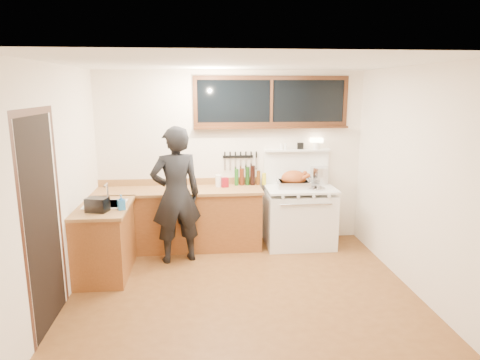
{
  "coord_description": "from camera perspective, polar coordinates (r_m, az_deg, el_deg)",
  "views": [
    {
      "loc": [
        -0.46,
        -4.66,
        2.35
      ],
      "look_at": [
        0.05,
        0.85,
        1.15
      ],
      "focal_mm": 32.0,
      "sensor_mm": 36.0,
      "label": 1
    }
  ],
  "objects": [
    {
      "name": "knife_strip",
      "position": [
        6.5,
        -0.09,
        3.03
      ],
      "size": [
        0.52,
        0.03,
        0.28
      ],
      "color": "black",
      "rests_on": "room_shell"
    },
    {
      "name": "man",
      "position": [
        5.81,
        -8.52,
        -2.01
      ],
      "size": [
        0.78,
        0.61,
        1.86
      ],
      "color": "black",
      "rests_on": "ground"
    },
    {
      "name": "vintage_stove",
      "position": [
        6.52,
        7.92,
        -4.66
      ],
      "size": [
        1.02,
        0.74,
        1.59
      ],
      "color": "white",
      "rests_on": "ground"
    },
    {
      "name": "coffee_tin",
      "position": [
        6.34,
        -2.04,
        -0.32
      ],
      "size": [
        0.11,
        0.1,
        0.14
      ],
      "color": "maroon",
      "rests_on": "counter_back"
    },
    {
      "name": "pitcher",
      "position": [
        6.37,
        -2.88,
        -0.12
      ],
      "size": [
        0.12,
        0.12,
        0.18
      ],
      "color": "white",
      "rests_on": "counter_back"
    },
    {
      "name": "room_shell",
      "position": [
        4.73,
        0.34,
        3.73
      ],
      "size": [
        4.1,
        3.6,
        2.65
      ],
      "color": "white",
      "rests_on": "ground"
    },
    {
      "name": "cutting_board",
      "position": [
        6.2,
        -8.11,
        -0.92
      ],
      "size": [
        0.4,
        0.34,
        0.13
      ],
      "color": "olive",
      "rests_on": "counter_back"
    },
    {
      "name": "stockpot",
      "position": [
        6.65,
        10.55,
        0.6
      ],
      "size": [
        0.3,
        0.3,
        0.27
      ],
      "color": "silver",
      "rests_on": "vintage_stove"
    },
    {
      "name": "back_window",
      "position": [
        6.47,
        4.21,
        9.67
      ],
      "size": [
        2.32,
        0.13,
        0.77
      ],
      "color": "black",
      "rests_on": "room_shell"
    },
    {
      "name": "roast_turkey",
      "position": [
        6.36,
        7.2,
        -0.08
      ],
      "size": [
        0.51,
        0.39,
        0.26
      ],
      "color": "silver",
      "rests_on": "vintage_stove"
    },
    {
      "name": "ground_plane",
      "position": [
        5.24,
        0.32,
        -14.52
      ],
      "size": [
        4.0,
        3.5,
        0.02
      ],
      "primitive_type": "cube",
      "color": "brown"
    },
    {
      "name": "pot_lid",
      "position": [
        6.33,
        10.05,
        -1.09
      ],
      "size": [
        0.37,
        0.37,
        0.04
      ],
      "color": "silver",
      "rests_on": "vintage_stove"
    },
    {
      "name": "sink_unit",
      "position": [
        5.7,
        -17.49,
        -3.63
      ],
      "size": [
        0.5,
        0.45,
        0.37
      ],
      "color": "white",
      "rests_on": "counter_left"
    },
    {
      "name": "left_doorway",
      "position": [
        4.56,
        -24.76,
        -5.0
      ],
      "size": [
        0.02,
        1.04,
        2.17
      ],
      "color": "black",
      "rests_on": "ground"
    },
    {
      "name": "counter_back",
      "position": [
        6.41,
        -8.12,
        -5.1
      ],
      "size": [
        2.44,
        0.64,
        1.0
      ],
      "color": "brown",
      "rests_on": "ground"
    },
    {
      "name": "counter_left",
      "position": [
        5.75,
        -17.58,
        -7.63
      ],
      "size": [
        0.64,
        1.09,
        0.9
      ],
      "color": "brown",
      "rests_on": "ground"
    },
    {
      "name": "bottle_cluster",
      "position": [
        6.47,
        1.21,
        0.45
      ],
      "size": [
        0.48,
        0.07,
        0.3
      ],
      "color": "black",
      "rests_on": "counter_back"
    },
    {
      "name": "soap_bottle",
      "position": [
        5.36,
        -15.55,
        -2.88
      ],
      "size": [
        0.11,
        0.11,
        0.19
      ],
      "color": "#256FB9",
      "rests_on": "counter_left"
    },
    {
      "name": "toaster",
      "position": [
        5.36,
        -18.5,
        -3.15
      ],
      "size": [
        0.28,
        0.23,
        0.17
      ],
      "color": "black",
      "rests_on": "counter_left"
    },
    {
      "name": "saucepan",
      "position": [
        6.7,
        8.5,
        0.1
      ],
      "size": [
        0.16,
        0.27,
        0.11
      ],
      "color": "silver",
      "rests_on": "vintage_stove"
    }
  ]
}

